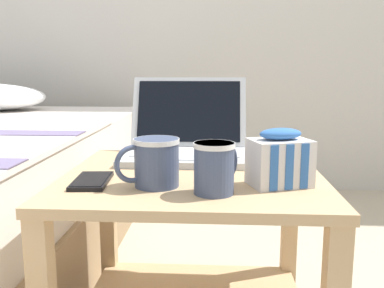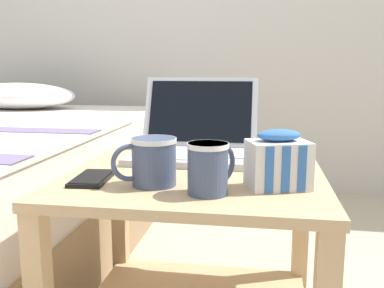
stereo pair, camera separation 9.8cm
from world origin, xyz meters
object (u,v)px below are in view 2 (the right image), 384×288
Objects in this scene: mug_front_right at (209,166)px; laptop at (195,141)px; mug_front_left at (152,159)px; cell_phone at (93,178)px; snack_bag at (278,162)px.

laptop is at bearing 103.24° from mug_front_right.
mug_front_left is 1.13× the size of mug_front_right.
mug_front_left is 0.89× the size of cell_phone.
snack_bag is (0.14, 0.07, -0.00)m from mug_front_right.
laptop is at bearing 57.48° from cell_phone.
laptop reaches higher than mug_front_right.
laptop is 2.36× the size of snack_bag.
mug_front_left is 0.91× the size of snack_bag.
snack_bag is at bearing 25.99° from mug_front_right.
snack_bag reaches higher than mug_front_right.
snack_bag reaches higher than cell_phone.
mug_front_left is 0.16m from cell_phone.
laptop is at bearing 82.04° from mug_front_left.
snack_bag is 0.99× the size of cell_phone.
snack_bag is at bearing -52.50° from laptop.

